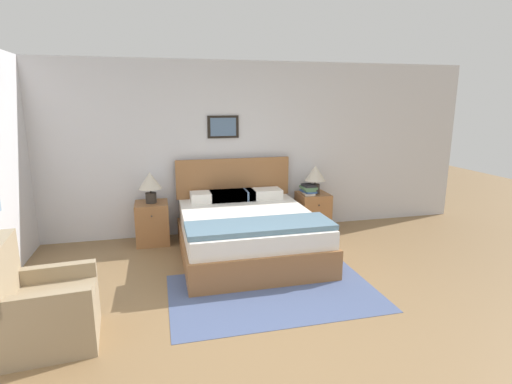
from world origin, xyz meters
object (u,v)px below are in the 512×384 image
at_px(table_lamp_by_door, 315,175).
at_px(table_lamp_near_window, 150,183).
at_px(nightstand_near_window, 152,223).
at_px(armchair, 44,310).
at_px(nightstand_by_door, 313,212).
at_px(bed, 247,231).

bearing_deg(table_lamp_by_door, table_lamp_near_window, 180.00).
xyz_separation_m(nightstand_near_window, table_lamp_by_door, (2.48, -0.01, 0.59)).
relative_size(armchair, nightstand_by_door, 1.58).
distance_m(nightstand_by_door, table_lamp_near_window, 2.54).
xyz_separation_m(nightstand_near_window, nightstand_by_door, (2.47, 0.00, 0.00)).
xyz_separation_m(nightstand_by_door, table_lamp_by_door, (0.02, -0.01, 0.59)).
bearing_deg(armchair, nightstand_by_door, 120.29).
bearing_deg(bed, nightstand_near_window, 148.29).
bearing_deg(nightstand_near_window, nightstand_by_door, 0.00).
distance_m(nightstand_by_door, table_lamp_by_door, 0.59).
xyz_separation_m(armchair, table_lamp_near_window, (0.87, 2.33, 0.58)).
distance_m(armchair, nightstand_near_window, 2.50).
bearing_deg(armchair, bed, 122.22).
relative_size(nightstand_near_window, nightstand_by_door, 1.00).
bearing_deg(nightstand_by_door, bed, -148.35).
distance_m(table_lamp_near_window, table_lamp_by_door, 2.48).
relative_size(armchair, table_lamp_near_window, 2.14).
bearing_deg(table_lamp_near_window, nightstand_near_window, 101.87).
height_order(table_lamp_near_window, table_lamp_by_door, same).
height_order(bed, table_lamp_near_window, bed).
distance_m(nightstand_near_window, nightstand_by_door, 2.47).
xyz_separation_m(table_lamp_near_window, table_lamp_by_door, (2.48, 0.00, 0.00)).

